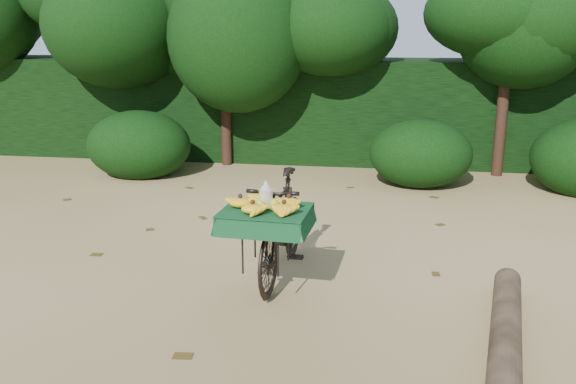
# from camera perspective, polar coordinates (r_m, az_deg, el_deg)

# --- Properties ---
(ground) EXTENTS (80.00, 80.00, 0.00)m
(ground) POSITION_cam_1_polar(r_m,az_deg,el_deg) (5.57, -1.44, -9.80)
(ground) COLOR tan
(ground) RESTS_ON ground
(vendor_bicycle) EXTENTS (0.77, 1.79, 1.03)m
(vendor_bicycle) POSITION_cam_1_polar(r_m,az_deg,el_deg) (5.81, -0.64, -3.17)
(vendor_bicycle) COLOR black
(vendor_bicycle) RESTS_ON ground
(fallen_log) EXTENTS (0.84, 3.21, 0.23)m
(fallen_log) POSITION_cam_1_polar(r_m,az_deg,el_deg) (4.53, 19.60, -15.32)
(fallen_log) COLOR brown
(fallen_log) RESTS_ON ground
(hedge_backdrop) EXTENTS (26.00, 1.80, 1.80)m
(hedge_backdrop) POSITION_cam_1_polar(r_m,az_deg,el_deg) (11.40, 4.28, 7.77)
(hedge_backdrop) COLOR black
(hedge_backdrop) RESTS_ON ground
(tree_row) EXTENTS (14.50, 2.00, 4.00)m
(tree_row) POSITION_cam_1_polar(r_m,az_deg,el_deg) (10.59, 0.42, 13.22)
(tree_row) COLOR black
(tree_row) RESTS_ON ground
(bush_clumps) EXTENTS (8.80, 1.70, 0.90)m
(bush_clumps) POSITION_cam_1_polar(r_m,az_deg,el_deg) (9.47, 6.23, 3.46)
(bush_clumps) COLOR black
(bush_clumps) RESTS_ON ground
(leaf_litter) EXTENTS (7.00, 7.30, 0.01)m
(leaf_litter) POSITION_cam_1_polar(r_m,az_deg,el_deg) (6.16, -0.34, -7.24)
(leaf_litter) COLOR #483513
(leaf_litter) RESTS_ON ground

